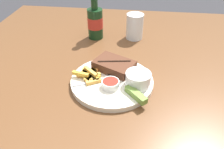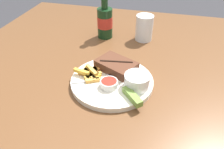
{
  "view_description": "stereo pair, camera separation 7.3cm",
  "coord_description": "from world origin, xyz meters",
  "px_view_note": "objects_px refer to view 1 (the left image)",
  "views": [
    {
      "loc": [
        0.07,
        -0.58,
        1.25
      ],
      "look_at": [
        0.0,
        0.0,
        0.82
      ],
      "focal_mm": 35.0,
      "sensor_mm": 36.0,
      "label": 1
    },
    {
      "loc": [
        0.14,
        -0.57,
        1.25
      ],
      "look_at": [
        0.0,
        0.0,
        0.82
      ],
      "focal_mm": 35.0,
      "sensor_mm": 36.0,
      "label": 2
    }
  ],
  "objects_px": {
    "dinner_plate": "(112,81)",
    "fork_utensil": "(91,82)",
    "knife_utensil": "(108,73)",
    "drinking_glass": "(135,26)",
    "coleslaw_cup": "(138,78)",
    "dipping_sauce_cup": "(111,84)",
    "pickle_spear": "(136,95)",
    "beer_bottle": "(95,22)",
    "steak_portion": "(115,65)"
  },
  "relations": [
    {
      "from": "dipping_sauce_cup",
      "to": "drinking_glass",
      "type": "xyz_separation_m",
      "value": [
        0.06,
        0.39,
        0.03
      ]
    },
    {
      "from": "dipping_sauce_cup",
      "to": "beer_bottle",
      "type": "bearing_deg",
      "value": 107.64
    },
    {
      "from": "pickle_spear",
      "to": "beer_bottle",
      "type": "distance_m",
      "value": 0.46
    },
    {
      "from": "knife_utensil",
      "to": "drinking_glass",
      "type": "xyz_separation_m",
      "value": [
        0.08,
        0.32,
        0.04
      ]
    },
    {
      "from": "dipping_sauce_cup",
      "to": "drinking_glass",
      "type": "distance_m",
      "value": 0.4
    },
    {
      "from": "coleslaw_cup",
      "to": "dipping_sauce_cup",
      "type": "relative_size",
      "value": 1.42
    },
    {
      "from": "steak_portion",
      "to": "drinking_glass",
      "type": "bearing_deg",
      "value": 78.94
    },
    {
      "from": "coleslaw_cup",
      "to": "knife_utensil",
      "type": "relative_size",
      "value": 0.51
    },
    {
      "from": "dipping_sauce_cup",
      "to": "drinking_glass",
      "type": "relative_size",
      "value": 0.51
    },
    {
      "from": "fork_utensil",
      "to": "knife_utensil",
      "type": "bearing_deg",
      "value": 25.13
    },
    {
      "from": "dinner_plate",
      "to": "beer_bottle",
      "type": "relative_size",
      "value": 1.29
    },
    {
      "from": "pickle_spear",
      "to": "drinking_glass",
      "type": "bearing_deg",
      "value": 93.0
    },
    {
      "from": "steak_portion",
      "to": "drinking_glass",
      "type": "xyz_separation_m",
      "value": [
        0.06,
        0.29,
        0.02
      ]
    },
    {
      "from": "dipping_sauce_cup",
      "to": "beer_bottle",
      "type": "relative_size",
      "value": 0.27
    },
    {
      "from": "dinner_plate",
      "to": "steak_portion",
      "type": "height_order",
      "value": "steak_portion"
    },
    {
      "from": "pickle_spear",
      "to": "steak_portion",
      "type": "bearing_deg",
      "value": 119.36
    },
    {
      "from": "coleslaw_cup",
      "to": "fork_utensil",
      "type": "height_order",
      "value": "coleslaw_cup"
    },
    {
      "from": "drinking_glass",
      "to": "beer_bottle",
      "type": "bearing_deg",
      "value": -174.66
    },
    {
      "from": "beer_bottle",
      "to": "drinking_glass",
      "type": "height_order",
      "value": "beer_bottle"
    },
    {
      "from": "dinner_plate",
      "to": "dipping_sauce_cup",
      "type": "distance_m",
      "value": 0.05
    },
    {
      "from": "beer_bottle",
      "to": "drinking_glass",
      "type": "xyz_separation_m",
      "value": [
        0.18,
        0.02,
        -0.02
      ]
    },
    {
      "from": "dinner_plate",
      "to": "fork_utensil",
      "type": "distance_m",
      "value": 0.07
    },
    {
      "from": "pickle_spear",
      "to": "knife_utensil",
      "type": "relative_size",
      "value": 0.48
    },
    {
      "from": "dinner_plate",
      "to": "steak_portion",
      "type": "relative_size",
      "value": 1.72
    },
    {
      "from": "fork_utensil",
      "to": "beer_bottle",
      "type": "distance_m",
      "value": 0.37
    },
    {
      "from": "pickle_spear",
      "to": "fork_utensil",
      "type": "relative_size",
      "value": 0.6
    },
    {
      "from": "dinner_plate",
      "to": "dipping_sauce_cup",
      "type": "height_order",
      "value": "dipping_sauce_cup"
    },
    {
      "from": "dipping_sauce_cup",
      "to": "drinking_glass",
      "type": "height_order",
      "value": "drinking_glass"
    },
    {
      "from": "fork_utensil",
      "to": "coleslaw_cup",
      "type": "bearing_deg",
      "value": -19.15
    },
    {
      "from": "coleslaw_cup",
      "to": "fork_utensil",
      "type": "xyz_separation_m",
      "value": [
        -0.15,
        -0.01,
        -0.02
      ]
    },
    {
      "from": "pickle_spear",
      "to": "beer_bottle",
      "type": "height_order",
      "value": "beer_bottle"
    },
    {
      "from": "coleslaw_cup",
      "to": "pickle_spear",
      "type": "height_order",
      "value": "coleslaw_cup"
    },
    {
      "from": "steak_portion",
      "to": "fork_utensil",
      "type": "bearing_deg",
      "value": -128.35
    },
    {
      "from": "dipping_sauce_cup",
      "to": "drinking_glass",
      "type": "bearing_deg",
      "value": 81.47
    },
    {
      "from": "steak_portion",
      "to": "dipping_sauce_cup",
      "type": "distance_m",
      "value": 0.1
    },
    {
      "from": "knife_utensil",
      "to": "pickle_spear",
      "type": "bearing_deg",
      "value": -155.07
    },
    {
      "from": "dinner_plate",
      "to": "drinking_glass",
      "type": "distance_m",
      "value": 0.36
    },
    {
      "from": "coleslaw_cup",
      "to": "pickle_spear",
      "type": "xyz_separation_m",
      "value": [
        -0.0,
        -0.06,
        -0.02
      ]
    },
    {
      "from": "beer_bottle",
      "to": "pickle_spear",
      "type": "bearing_deg",
      "value": -64.18
    },
    {
      "from": "dinner_plate",
      "to": "knife_utensil",
      "type": "relative_size",
      "value": 1.73
    },
    {
      "from": "fork_utensil",
      "to": "beer_bottle",
      "type": "relative_size",
      "value": 0.59
    },
    {
      "from": "coleslaw_cup",
      "to": "drinking_glass",
      "type": "height_order",
      "value": "drinking_glass"
    },
    {
      "from": "dinner_plate",
      "to": "coleslaw_cup",
      "type": "relative_size",
      "value": 3.41
    },
    {
      "from": "drinking_glass",
      "to": "knife_utensil",
      "type": "bearing_deg",
      "value": -103.25
    },
    {
      "from": "dinner_plate",
      "to": "fork_utensil",
      "type": "xyz_separation_m",
      "value": [
        -0.07,
        -0.03,
        0.01
      ]
    },
    {
      "from": "pickle_spear",
      "to": "knife_utensil",
      "type": "xyz_separation_m",
      "value": [
        -0.1,
        0.11,
        -0.01
      ]
    },
    {
      "from": "dipping_sauce_cup",
      "to": "beer_bottle",
      "type": "xyz_separation_m",
      "value": [
        -0.12,
        0.38,
        0.05
      ]
    },
    {
      "from": "beer_bottle",
      "to": "drinking_glass",
      "type": "relative_size",
      "value": 1.9
    },
    {
      "from": "dinner_plate",
      "to": "pickle_spear",
      "type": "xyz_separation_m",
      "value": [
        0.08,
        -0.08,
        0.02
      ]
    },
    {
      "from": "knife_utensil",
      "to": "dinner_plate",
      "type": "bearing_deg",
      "value": -168.28
    }
  ]
}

